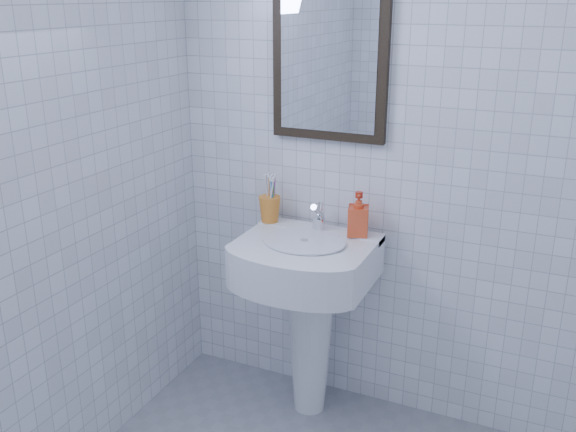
% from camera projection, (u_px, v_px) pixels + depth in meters
% --- Properties ---
extents(wall_back, '(2.20, 0.02, 2.50)m').
position_uv_depth(wall_back, '(420.00, 145.00, 2.60)').
color(wall_back, silver).
rests_on(wall_back, ground).
extents(washbasin, '(0.56, 0.41, 0.86)m').
position_uv_depth(washbasin, '(309.00, 297.00, 2.79)').
color(washbasin, white).
rests_on(washbasin, ground).
extents(faucet, '(0.05, 0.12, 0.13)m').
position_uv_depth(faucet, '(318.00, 219.00, 2.77)').
color(faucet, silver).
rests_on(faucet, washbasin).
extents(toothbrush_cup, '(0.11, 0.11, 0.12)m').
position_uv_depth(toothbrush_cup, '(270.00, 209.00, 2.87)').
color(toothbrush_cup, orange).
rests_on(toothbrush_cup, washbasin).
extents(soap_dispenser, '(0.11, 0.11, 0.19)m').
position_uv_depth(soap_dispenser, '(358.00, 214.00, 2.70)').
color(soap_dispenser, red).
rests_on(soap_dispenser, washbasin).
extents(wall_mirror, '(0.50, 0.04, 0.62)m').
position_uv_depth(wall_mirror, '(329.00, 65.00, 2.64)').
color(wall_mirror, black).
rests_on(wall_mirror, wall_back).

